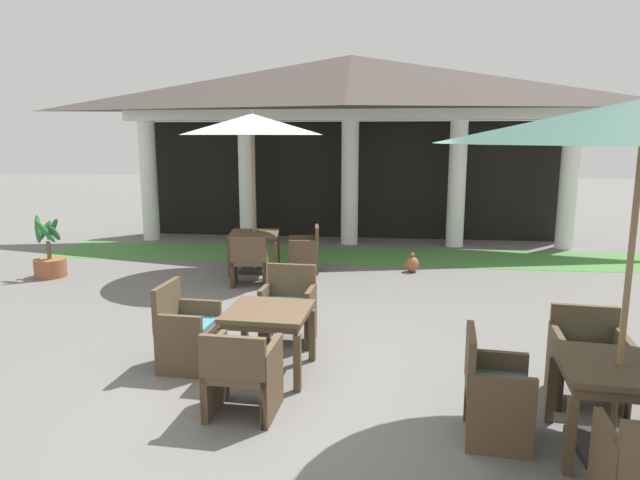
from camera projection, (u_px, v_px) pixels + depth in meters
name	position (u px, v px, depth m)	size (l,w,h in m)	color
ground_plane	(300.00, 389.00, 5.53)	(60.00, 60.00, 0.00)	slate
background_pavilion	(351.00, 101.00, 12.54)	(10.86, 2.54, 4.25)	white
lawn_strip	(345.00, 255.00, 11.72)	(12.66, 1.82, 0.01)	#47843D
patio_table_near_foreground	(618.00, 377.00, 4.31)	(0.96, 0.96, 0.74)	brown
patio_chair_near_foreground_west	(493.00, 391.00, 4.55)	(0.58, 0.62, 0.92)	brown
patio_chair_near_foreground_north	(587.00, 358.00, 5.23)	(0.69, 0.64, 0.87)	brown
patio_table_mid_left	(269.00, 318.00, 5.82)	(0.90, 0.90, 0.70)	brown
patio_chair_mid_left_west	(186.00, 329.00, 6.01)	(0.57, 0.65, 0.93)	brown
patio_chair_mid_left_north	(289.00, 307.00, 6.74)	(0.65, 0.53, 0.93)	brown
patio_chair_mid_left_south	(242.00, 372.00, 4.96)	(0.63, 0.62, 0.82)	brown
patio_table_mid_right	(254.00, 238.00, 10.19)	(0.99, 0.99, 0.74)	brown
patio_umbrella_mid_right	(252.00, 126.00, 9.82)	(2.54, 2.54, 2.93)	#2D2D2D
patio_chair_mid_right_east	(306.00, 250.00, 10.26)	(0.61, 0.63, 0.86)	brown
patio_chair_mid_right_south	(249.00, 262.00, 9.31)	(0.67, 0.60, 0.87)	brown
potted_palm_left_edge	(50.00, 260.00, 9.91)	(0.54, 0.54, 1.14)	#995638
terracotta_urn	(412.00, 264.00, 10.28)	(0.25, 0.25, 0.37)	#9E5633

